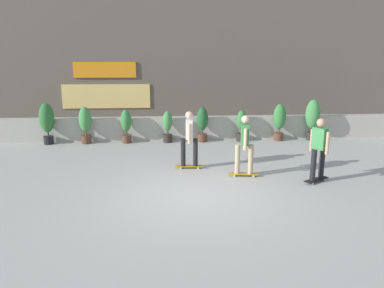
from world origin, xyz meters
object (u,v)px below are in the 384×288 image
(potted_plant_4, at_px, (202,123))
(skater_far_left, at_px, (319,147))
(potted_plant_5, at_px, (241,125))
(potted_plant_2, at_px, (126,125))
(skater_mid_plaza, at_px, (189,137))
(potted_plant_0, at_px, (47,120))
(potted_plant_6, at_px, (279,120))
(potted_plant_3, at_px, (168,126))
(potted_plant_7, at_px, (313,116))
(potted_plant_1, at_px, (85,123))
(skater_by_wall_left, at_px, (245,143))

(potted_plant_4, xyz_separation_m, skater_far_left, (2.57, -4.80, 0.20))
(potted_plant_5, bearing_deg, potted_plant_2, -180.00)
(potted_plant_4, xyz_separation_m, skater_mid_plaza, (-0.71, -3.38, 0.20))
(potted_plant_0, xyz_separation_m, potted_plant_2, (2.91, 0.00, -0.21))
(potted_plant_0, relative_size, potted_plant_5, 1.29)
(potted_plant_6, height_order, skater_mid_plaza, skater_mid_plaza)
(skater_mid_plaza, xyz_separation_m, skater_far_left, (3.28, -1.42, 0.00))
(potted_plant_0, relative_size, skater_mid_plaza, 0.91)
(potted_plant_3, bearing_deg, skater_mid_plaza, -79.60)
(potted_plant_6, bearing_deg, potted_plant_7, 0.00)
(potted_plant_0, distance_m, skater_far_left, 9.64)
(potted_plant_1, xyz_separation_m, skater_mid_plaza, (3.69, -3.38, 0.14))
(skater_mid_plaza, bearing_deg, potted_plant_1, 137.49)
(potted_plant_0, bearing_deg, potted_plant_5, 0.00)
(potted_plant_0, distance_m, potted_plant_4, 5.80)
(potted_plant_3, relative_size, skater_far_left, 0.71)
(potted_plant_2, xyz_separation_m, skater_by_wall_left, (3.63, -4.20, 0.25))
(potted_plant_2, distance_m, potted_plant_5, 4.40)
(potted_plant_2, height_order, potted_plant_5, potted_plant_2)
(skater_by_wall_left, bearing_deg, potted_plant_7, 49.75)
(potted_plant_0, xyz_separation_m, potted_plant_1, (1.40, -0.00, -0.11))
(potted_plant_0, xyz_separation_m, potted_plant_4, (5.79, -0.00, -0.16))
(potted_plant_4, bearing_deg, skater_far_left, -61.86)
(potted_plant_1, bearing_deg, skater_far_left, -34.57)
(potted_plant_4, distance_m, potted_plant_6, 3.00)
(potted_plant_0, distance_m, potted_plant_2, 2.92)
(potted_plant_5, distance_m, skater_mid_plaza, 4.06)
(potted_plant_2, bearing_deg, potted_plant_1, -180.00)
(potted_plant_1, xyz_separation_m, potted_plant_5, (5.91, 0.00, -0.16))
(potted_plant_2, height_order, skater_far_left, skater_far_left)
(potted_plant_0, relative_size, skater_by_wall_left, 0.91)
(potted_plant_2, relative_size, skater_far_left, 0.75)
(potted_plant_4, bearing_deg, skater_by_wall_left, -79.93)
(skater_mid_plaza, bearing_deg, potted_plant_0, 146.37)
(potted_plant_5, bearing_deg, potted_plant_0, -180.00)
(potted_plant_5, distance_m, potted_plant_6, 1.50)
(skater_by_wall_left, bearing_deg, skater_mid_plaza, 150.60)
(potted_plant_1, distance_m, potted_plant_2, 1.52)
(potted_plant_6, xyz_separation_m, skater_far_left, (-0.43, -4.80, 0.12))
(potted_plant_6, bearing_deg, potted_plant_5, 180.00)
(skater_mid_plaza, relative_size, skater_by_wall_left, 1.00)
(potted_plant_1, relative_size, potted_plant_3, 1.16)
(potted_plant_1, bearing_deg, potted_plant_7, 0.00)
(potted_plant_1, xyz_separation_m, potted_plant_6, (7.39, 0.00, 0.03))
(potted_plant_3, bearing_deg, potted_plant_2, 180.00)
(potted_plant_2, relative_size, skater_mid_plaza, 0.75)
(potted_plant_0, bearing_deg, skater_by_wall_left, -32.72)
(potted_plant_0, distance_m, potted_plant_5, 7.31)
(potted_plant_7, bearing_deg, skater_by_wall_left, -130.25)
(potted_plant_1, xyz_separation_m, skater_far_left, (6.97, -4.80, 0.14))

